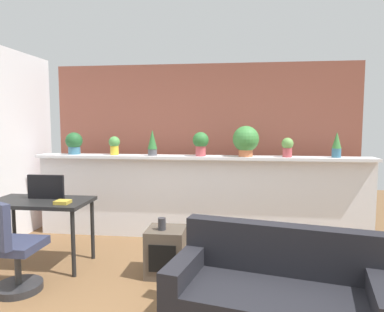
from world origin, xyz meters
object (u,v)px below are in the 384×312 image
at_px(potted_plant_5, 287,146).
at_px(potted_plant_0, 74,142).
at_px(potted_plant_2, 152,142).
at_px(potted_plant_6, 337,145).
at_px(potted_plant_4, 246,140).
at_px(couch, 276,301).
at_px(office_chair, 11,253).
at_px(potted_plant_3, 201,142).
at_px(vase_on_shelf, 162,224).
at_px(desk, 40,208).
at_px(book_on_desk, 63,202).
at_px(side_cube_shelf, 166,252).
at_px(tv_monitor, 46,187).
at_px(potted_plant_1, 114,145).

bearing_deg(potted_plant_5, potted_plant_0, 178.77).
xyz_separation_m(potted_plant_2, potted_plant_6, (2.45, 0.03, -0.01)).
xyz_separation_m(potted_plant_5, potted_plant_6, (0.63, 0.03, 0.03)).
distance_m(potted_plant_4, couch, 2.44).
distance_m(potted_plant_0, office_chair, 2.06).
relative_size(potted_plant_2, office_chair, 0.39).
height_order(potted_plant_0, office_chair, potted_plant_0).
height_order(potted_plant_0, potted_plant_3, potted_plant_3).
distance_m(potted_plant_4, vase_on_shelf, 1.73).
bearing_deg(potted_plant_2, vase_on_shelf, -72.48).
distance_m(potted_plant_3, potted_plant_4, 0.61).
height_order(desk, book_on_desk, book_on_desk).
bearing_deg(potted_plant_6, desk, -162.08).
bearing_deg(book_on_desk, potted_plant_2, 60.65).
xyz_separation_m(potted_plant_2, desk, (-1.03, -1.10, -0.68)).
bearing_deg(desk, potted_plant_3, 32.80).
bearing_deg(potted_plant_4, book_on_desk, -147.57).
bearing_deg(potted_plant_5, potted_plant_4, 177.63).
bearing_deg(desk, book_on_desk, -21.58).
height_order(desk, office_chair, office_chair).
bearing_deg(potted_plant_2, side_cube_shelf, -70.45).
height_order(potted_plant_3, vase_on_shelf, potted_plant_3).
bearing_deg(potted_plant_0, side_cube_shelf, -38.05).
relative_size(potted_plant_4, tv_monitor, 0.97).
distance_m(potted_plant_0, potted_plant_6, 3.61).
distance_m(potted_plant_3, office_chair, 2.58).
height_order(potted_plant_1, book_on_desk, potted_plant_1).
bearing_deg(tv_monitor, office_chair, -85.73).
distance_m(potted_plant_2, potted_plant_3, 0.67).
relative_size(potted_plant_3, couch, 0.19).
relative_size(potted_plant_1, tv_monitor, 0.61).
height_order(potted_plant_5, office_chair, potted_plant_5).
height_order(potted_plant_3, side_cube_shelf, potted_plant_3).
bearing_deg(potted_plant_5, office_chair, -147.54).
height_order(potted_plant_3, couch, potted_plant_3).
xyz_separation_m(potted_plant_0, desk, (0.13, -1.16, -0.67)).
distance_m(potted_plant_6, vase_on_shelf, 2.53).
distance_m(potted_plant_0, potted_plant_3, 1.84).
xyz_separation_m(tv_monitor, book_on_desk, (0.31, -0.21, -0.12)).
relative_size(potted_plant_0, couch, 0.19).
bearing_deg(potted_plant_5, vase_on_shelf, -139.71).
height_order(potted_plant_4, vase_on_shelf, potted_plant_4).
distance_m(potted_plant_1, vase_on_shelf, 1.72).
distance_m(potted_plant_1, potted_plant_2, 0.55).
height_order(potted_plant_3, potted_plant_6, potted_plant_6).
relative_size(tv_monitor, office_chair, 0.47).
xyz_separation_m(potted_plant_5, tv_monitor, (-2.82, -1.02, -0.42)).
xyz_separation_m(potted_plant_6, tv_monitor, (-3.45, -1.05, -0.44)).
bearing_deg(office_chair, potted_plant_1, 77.51).
height_order(potted_plant_6, desk, potted_plant_6).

